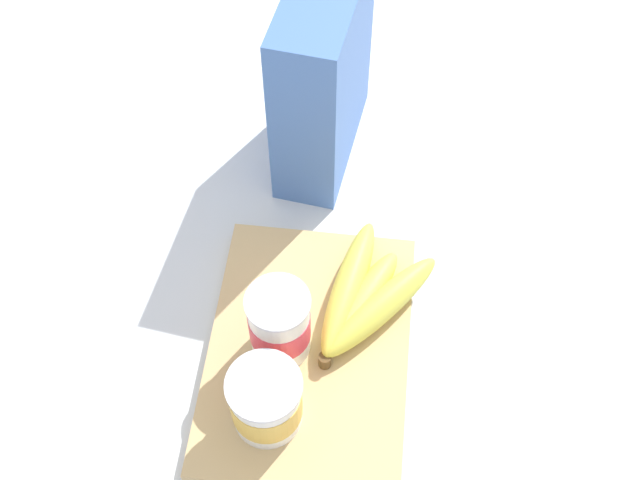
# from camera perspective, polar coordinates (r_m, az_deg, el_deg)

# --- Properties ---
(ground_plane) EXTENTS (2.40, 2.40, 0.00)m
(ground_plane) POSITION_cam_1_polar(r_m,az_deg,el_deg) (0.87, -0.82, -8.49)
(ground_plane) COLOR silver
(cutting_board) EXTENTS (0.31, 0.22, 0.02)m
(cutting_board) POSITION_cam_1_polar(r_m,az_deg,el_deg) (0.86, -0.83, -8.18)
(cutting_board) COLOR tan
(cutting_board) RESTS_ON ground_plane
(cereal_box) EXTENTS (0.21, 0.10, 0.25)m
(cereal_box) POSITION_cam_1_polar(r_m,az_deg,el_deg) (0.95, 0.18, 11.88)
(cereal_box) COLOR #4770B7
(cereal_box) RESTS_ON ground_plane
(yogurt_cup_front) EXTENTS (0.07, 0.07, 0.08)m
(yogurt_cup_front) POSITION_cam_1_polar(r_m,az_deg,el_deg) (0.79, -3.96, -11.62)
(yogurt_cup_front) COLOR white
(yogurt_cup_front) RESTS_ON cutting_board
(yogurt_cup_back) EXTENTS (0.07, 0.07, 0.10)m
(yogurt_cup_back) POSITION_cam_1_polar(r_m,az_deg,el_deg) (0.82, -2.94, -5.92)
(yogurt_cup_back) COLOR white
(yogurt_cup_back) RESTS_ON cutting_board
(banana_bunch) EXTENTS (0.19, 0.14, 0.04)m
(banana_bunch) POSITION_cam_1_polar(r_m,az_deg,el_deg) (0.86, 3.18, -4.25)
(banana_bunch) COLOR #E3DA4A
(banana_bunch) RESTS_ON cutting_board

